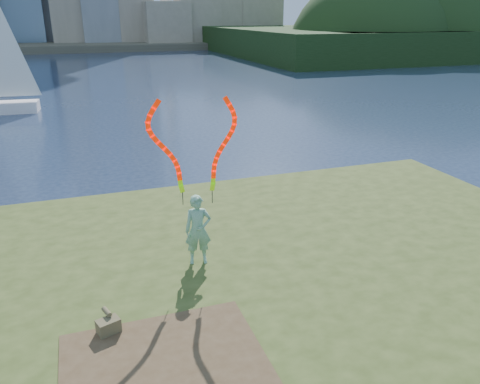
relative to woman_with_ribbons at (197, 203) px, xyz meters
name	(u,v)px	position (x,y,z in m)	size (l,w,h in m)	color
ground	(236,287)	(0.85, -0.08, -2.22)	(320.00, 320.00, 0.00)	#19263F
grassy_knoll	(275,334)	(0.85, -2.37, -1.88)	(20.00, 18.00, 0.80)	#334117
dirt_patch	(167,373)	(-1.35, -3.28, -1.41)	(3.20, 3.00, 0.02)	#47331E
far_shore	(87,43)	(0.85, 94.92, -1.62)	(320.00, 40.00, 1.20)	#4D4839
wooded_hill	(448,50)	(60.42, 59.88, -2.06)	(78.00, 50.00, 63.00)	black
woman_with_ribbons	(197,203)	(0.00, 0.00, 0.00)	(2.01, 0.51, 3.98)	#1B6D40
canvas_bag	(108,325)	(-2.13, -1.94, -1.27)	(0.44, 0.50, 0.36)	brown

